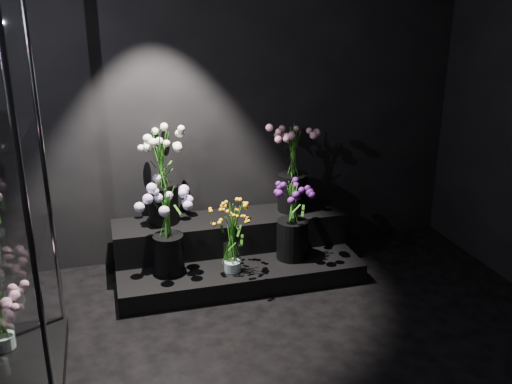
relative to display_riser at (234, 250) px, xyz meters
name	(u,v)px	position (x,y,z in m)	size (l,w,h in m)	color
wall_back	(230,93)	(0.07, 0.38, 1.22)	(4.00, 4.00, 0.00)	black
display_riser	(234,250)	(0.00, 0.00, 0.00)	(1.91, 0.85, 0.42)	black
bouquet_orange_bells	(232,237)	(-0.08, -0.33, 0.27)	(0.27, 0.27, 0.56)	white
bouquet_lilac	(167,223)	(-0.55, -0.22, 0.39)	(0.47, 0.47, 0.69)	black
bouquet_purple	(293,217)	(0.43, -0.22, 0.34)	(0.39, 0.39, 0.65)	black
bouquet_cream_roses	(161,171)	(-0.54, 0.15, 0.68)	(0.42, 0.42, 0.76)	black
bouquet_pink_roses	(293,162)	(0.55, 0.13, 0.67)	(0.43, 0.43, 0.75)	black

